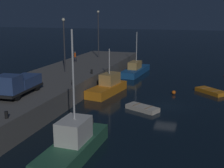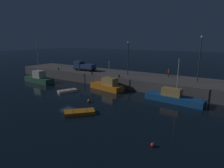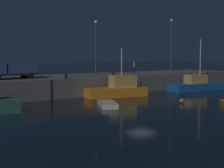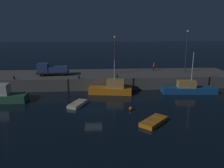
{
  "view_description": "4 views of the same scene",
  "coord_description": "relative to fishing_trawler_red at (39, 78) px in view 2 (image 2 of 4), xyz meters",
  "views": [
    {
      "loc": [
        -33.35,
        -4.03,
        10.54
      ],
      "look_at": [
        3.24,
        7.65,
        1.32
      ],
      "focal_mm": 47.77,
      "sensor_mm": 36.0,
      "label": 1
    },
    {
      "loc": [
        24.79,
        -23.28,
        10.14
      ],
      "look_at": [
        4.39,
        8.21,
        1.36
      ],
      "focal_mm": 30.31,
      "sensor_mm": 36.0,
      "label": 2
    },
    {
      "loc": [
        -20.99,
        -25.07,
        5.12
      ],
      "look_at": [
        2.29,
        8.18,
        1.6
      ],
      "focal_mm": 54.49,
      "sensor_mm": 36.0,
      "label": 3
    },
    {
      "loc": [
        0.51,
        -30.11,
        11.49
      ],
      "look_at": [
        3.24,
        7.62,
        1.91
      ],
      "focal_mm": 36.04,
      "sensor_mm": 36.0,
      "label": 4
    }
  ],
  "objects": [
    {
      "name": "bollard_east",
      "position": [
        0.31,
        5.98,
        1.57
      ],
      "size": [
        0.28,
        0.28,
        0.6
      ],
      "primitive_type": "cylinder",
      "color": "black",
      "rests_on": "pier_quay"
    },
    {
      "name": "fishing_trawler_red",
      "position": [
        0.0,
        0.0,
        0.0
      ],
      "size": [
        8.42,
        2.63,
        9.43
      ],
      "color": "#2D6647",
      "rests_on": "ground"
    },
    {
      "name": "mooring_buoy_near",
      "position": [
        20.05,
        -5.18,
        -0.73
      ],
      "size": [
        0.53,
        0.53,
        0.53
      ],
      "primitive_type": "sphere",
      "color": "orange",
      "rests_on": "ground"
    },
    {
      "name": "fishing_boat_blue",
      "position": [
        17.95,
        3.33,
        -0.07
      ],
      "size": [
        7.81,
        3.64,
        5.93
      ],
      "color": "orange",
      "rests_on": "ground"
    },
    {
      "name": "mooring_buoy_mid",
      "position": [
        33.85,
        -12.19,
        -0.79
      ],
      "size": [
        0.41,
        0.41,
        0.41
      ],
      "primitive_type": "sphere",
      "color": "red",
      "rests_on": "ground"
    },
    {
      "name": "lamp_post_west",
      "position": [
        19.04,
        10.07,
        5.71
      ],
      "size": [
        0.44,
        0.44,
        7.55
      ],
      "color": "#38383D",
      "rests_on": "pier_quay"
    },
    {
      "name": "utility_truck",
      "position": [
        6.5,
        9.14,
        2.47
      ],
      "size": [
        6.27,
        2.49,
        2.42
      ],
      "color": "black",
      "rests_on": "pier_quay"
    },
    {
      "name": "ground_plane",
      "position": [
        14.71,
        -4.92,
        -1.0
      ],
      "size": [
        320.0,
        320.0,
        0.0
      ],
      "primitive_type": "plane",
      "color": "black"
    },
    {
      "name": "pier_quay",
      "position": [
        14.71,
        10.28,
        0.14
      ],
      "size": [
        56.83,
        10.0,
        2.27
      ],
      "color": "#5B5956",
      "rests_on": "ground"
    },
    {
      "name": "rowboat_white_mid",
      "position": [
        22.2,
        -9.85,
        -0.75
      ],
      "size": [
        4.14,
        4.22,
        0.55
      ],
      "color": "orange",
      "rests_on": "ground"
    },
    {
      "name": "dinghy_orange_near",
      "position": [
        12.34,
        -2.61,
        -0.76
      ],
      "size": [
        2.96,
        4.01,
        0.52
      ],
      "color": "beige",
      "rests_on": "ground"
    },
    {
      "name": "bollard_west",
      "position": [
        12.04,
        5.62,
        1.59
      ],
      "size": [
        0.28,
        0.28,
        0.65
      ],
      "primitive_type": "cylinder",
      "color": "black",
      "rests_on": "pier_quay"
    },
    {
      "name": "fishing_boat_white",
      "position": [
        31.7,
        2.79,
        -0.25
      ],
      "size": [
        9.71,
        3.31,
        7.29
      ],
      "color": "#195193",
      "rests_on": "ground"
    },
    {
      "name": "dockworker",
      "position": [
        27.82,
        12.54,
        2.27
      ],
      "size": [
        0.42,
        0.44,
        1.75
      ],
      "color": "black",
      "rests_on": "pier_quay"
    },
    {
      "name": "lamp_post_east",
      "position": [
        33.99,
        10.52,
        6.28
      ],
      "size": [
        0.44,
        0.44,
        8.65
      ],
      "color": "#38383D",
      "rests_on": "pier_quay"
    },
    {
      "name": "bollard_central",
      "position": [
        19.12,
        6.07,
        1.57
      ],
      "size": [
        0.28,
        0.28,
        0.6
      ],
      "primitive_type": "cylinder",
      "color": "black",
      "rests_on": "pier_quay"
    }
  ]
}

